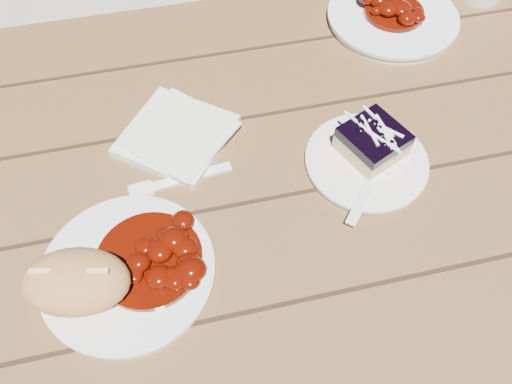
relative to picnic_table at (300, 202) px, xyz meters
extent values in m
plane|color=#ABA69A|center=(0.00, 0.00, -0.59)|extent=(60.00, 60.00, 0.00)
cube|color=brown|center=(0.00, 0.00, 0.14)|extent=(2.00, 0.80, 0.05)
cube|color=brown|center=(0.00, 0.65, -0.15)|extent=(1.80, 0.25, 0.04)
cube|color=brown|center=(0.80, 0.65, -0.38)|extent=(0.06, 0.06, 0.42)
cylinder|color=white|center=(-0.29, -0.16, 0.17)|extent=(0.22, 0.22, 0.02)
ellipsoid|color=tan|center=(-0.34, -0.18, 0.21)|extent=(0.15, 0.11, 0.07)
cylinder|color=white|center=(0.08, -0.05, 0.17)|extent=(0.18, 0.18, 0.01)
cube|color=#D5B474|center=(0.09, -0.04, 0.19)|extent=(0.11, 0.11, 0.03)
cube|color=black|center=(0.09, -0.04, 0.21)|extent=(0.11, 0.11, 0.02)
cube|color=white|center=(-0.20, 0.06, 0.17)|extent=(0.21, 0.21, 0.01)
cylinder|color=white|center=(0.24, 0.26, 0.17)|extent=(0.24, 0.24, 0.02)
camera|label=1|loc=(-0.18, -0.46, 0.77)|focal=35.00mm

